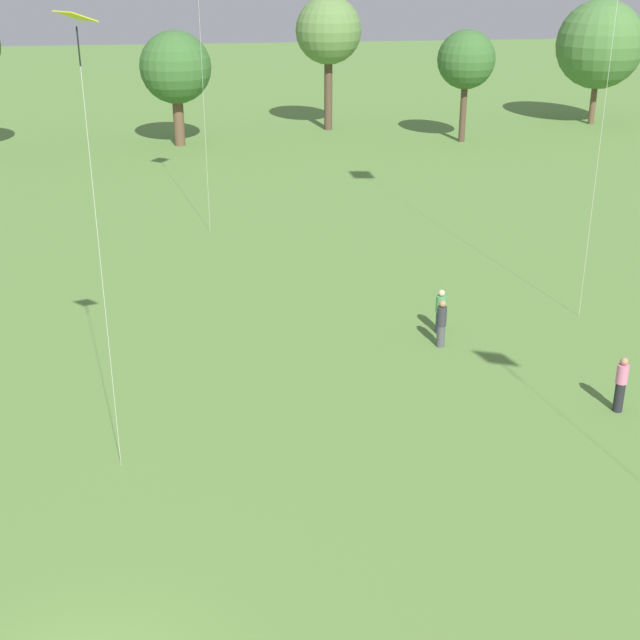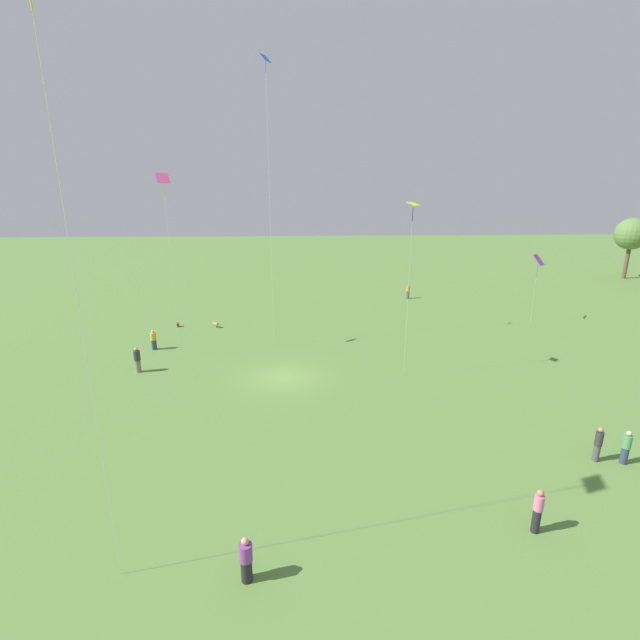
{
  "view_description": "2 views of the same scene",
  "coord_description": "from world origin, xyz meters",
  "px_view_note": "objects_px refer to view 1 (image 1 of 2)",
  "views": [
    {
      "loc": [
        2.84,
        -12.87,
        13.01
      ],
      "look_at": [
        5.2,
        5.1,
        5.35
      ],
      "focal_mm": 50.0,
      "sensor_mm": 36.0,
      "label": 1
    },
    {
      "loc": [
        27.36,
        0.74,
        11.78
      ],
      "look_at": [
        6.82,
        2.07,
        5.99
      ],
      "focal_mm": 24.0,
      "sensor_mm": 36.0,
      "label": 2
    }
  ],
  "objects_px": {
    "person_3": "(621,384)",
    "person_5": "(441,312)",
    "kite_2": "(79,48)",
    "person_2": "(441,323)"
  },
  "relations": [
    {
      "from": "person_3",
      "to": "kite_2",
      "type": "relative_size",
      "value": 0.15
    },
    {
      "from": "person_2",
      "to": "person_3",
      "type": "bearing_deg",
      "value": 114.63
    },
    {
      "from": "person_5",
      "to": "kite_2",
      "type": "height_order",
      "value": "kite_2"
    },
    {
      "from": "person_3",
      "to": "person_5",
      "type": "height_order",
      "value": "person_3"
    },
    {
      "from": "person_5",
      "to": "kite_2",
      "type": "relative_size",
      "value": 0.14
    },
    {
      "from": "person_3",
      "to": "person_5",
      "type": "distance_m",
      "value": 7.49
    },
    {
      "from": "kite_2",
      "to": "person_3",
      "type": "bearing_deg",
      "value": -82.45
    },
    {
      "from": "person_2",
      "to": "kite_2",
      "type": "bearing_deg",
      "value": 17.95
    },
    {
      "from": "person_2",
      "to": "kite_2",
      "type": "distance_m",
      "value": 15.88
    },
    {
      "from": "person_2",
      "to": "person_5",
      "type": "xyz_separation_m",
      "value": [
        0.27,
        1.15,
        -0.04
      ]
    }
  ]
}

